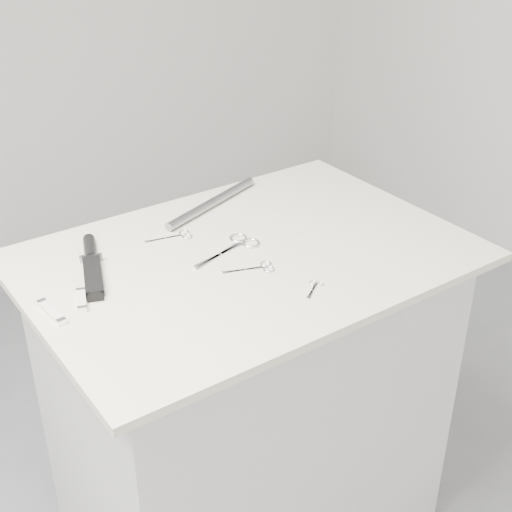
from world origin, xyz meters
TOP-DOWN VIEW (x-y plane):
  - plinth at (0.00, 0.00)m, footprint 0.90×0.60m
  - display_board at (0.00, 0.00)m, footprint 1.00×0.70m
  - large_shears at (-0.00, 0.04)m, footprint 0.19×0.10m
  - embroidery_scissors_a at (-0.02, -0.07)m, footprint 0.12×0.07m
  - embroidery_scissors_b at (-0.09, 0.16)m, footprint 0.11×0.05m
  - tiny_scissors at (0.03, -0.20)m, footprint 0.07×0.06m
  - sheathed_knife at (-0.32, 0.15)m, footprint 0.12×0.25m
  - pocket_knife_a at (-0.46, 0.02)m, footprint 0.03×0.10m
  - pocket_knife_b at (-0.39, 0.03)m, footprint 0.04×0.08m
  - metal_rail at (0.07, 0.26)m, footprint 0.33×0.14m

SIDE VIEW (x-z plane):
  - plinth at x=0.00m, z-range 0.00..0.90m
  - display_board at x=0.00m, z-range 0.90..0.92m
  - tiny_scissors at x=0.03m, z-range 0.92..0.92m
  - embroidery_scissors_b at x=-0.09m, z-range 0.92..0.92m
  - embroidery_scissors_a at x=-0.02m, z-range 0.92..0.92m
  - large_shears at x=0.00m, z-range 0.92..0.93m
  - pocket_knife_b at x=-0.39m, z-range 0.92..0.93m
  - pocket_knife_a at x=-0.46m, z-range 0.92..0.93m
  - sheathed_knife at x=-0.32m, z-range 0.91..0.95m
  - metal_rail at x=0.07m, z-range 0.92..0.94m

